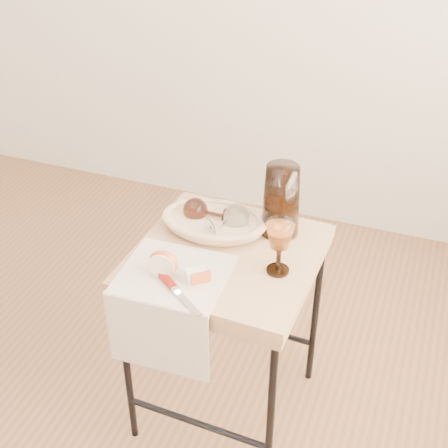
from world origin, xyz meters
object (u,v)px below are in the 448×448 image
at_px(side_table, 226,335).
at_px(wine_goblet, 279,247).
at_px(bread_basket, 214,224).
at_px(apple_half, 164,262).
at_px(table_knife, 177,292).
at_px(goblet_lying_a, 208,213).
at_px(goblet_lying_b, 225,221).
at_px(pitcher, 281,200).
at_px(tea_towel, 174,274).

xyz_separation_m(side_table, wine_goblet, (0.18, -0.03, 0.44)).
relative_size(side_table, bread_basket, 2.30).
height_order(bread_basket, apple_half, apple_half).
distance_m(bread_basket, table_knife, 0.34).
bearing_deg(goblet_lying_a, goblet_lying_b, 156.69).
bearing_deg(goblet_lying_b, wine_goblet, -86.08).
bearing_deg(goblet_lying_a, pitcher, -166.58).
xyz_separation_m(tea_towel, wine_goblet, (0.28, 0.13, 0.09)).
bearing_deg(tea_towel, goblet_lying_b, 71.24).
height_order(bread_basket, wine_goblet, wine_goblet).
distance_m(wine_goblet, apple_half, 0.34).
xyz_separation_m(bread_basket, table_knife, (0.02, -0.34, -0.01)).
height_order(side_table, goblet_lying_b, goblet_lying_b).
bearing_deg(goblet_lying_a, bread_basket, 153.76).
bearing_deg(goblet_lying_a, wine_goblet, 152.51).
xyz_separation_m(apple_half, table_knife, (0.07, -0.07, -0.03)).
xyz_separation_m(pitcher, apple_half, (-0.26, -0.34, -0.07)).
distance_m(goblet_lying_a, table_knife, 0.36).
relative_size(bread_basket, apple_half, 3.45).
bearing_deg(side_table, wine_goblet, -10.84).
relative_size(side_table, wine_goblet, 4.00).
relative_size(bread_basket, goblet_lying_b, 2.18).
height_order(side_table, pitcher, pitcher).
xyz_separation_m(bread_basket, apple_half, (-0.05, -0.27, 0.02)).
bearing_deg(bread_basket, pitcher, 13.78).
xyz_separation_m(tea_towel, bread_basket, (0.03, 0.26, 0.02)).
bearing_deg(goblet_lying_b, table_knife, -151.16).
xyz_separation_m(goblet_lying_a, goblet_lying_b, (0.07, -0.03, 0.00)).
distance_m(goblet_lying_a, goblet_lying_b, 0.08).
distance_m(side_table, wine_goblet, 0.48).
relative_size(tea_towel, goblet_lying_b, 2.24).
bearing_deg(goblet_lying_b, tea_towel, -163.23).
height_order(goblet_lying_b, wine_goblet, wine_goblet).
height_order(goblet_lying_a, pitcher, pitcher).
distance_m(tea_towel, apple_half, 0.05).
xyz_separation_m(pitcher, wine_goblet, (0.05, -0.20, -0.03)).
distance_m(side_table, bread_basket, 0.40).
bearing_deg(goblet_lying_a, apple_half, 84.97).
distance_m(goblet_lying_b, table_knife, 0.33).
bearing_deg(wine_goblet, side_table, 169.16).
relative_size(goblet_lying_a, wine_goblet, 0.75).
xyz_separation_m(goblet_lying_b, wine_goblet, (0.21, -0.12, 0.03)).
distance_m(goblet_lying_a, wine_goblet, 0.32).
bearing_deg(goblet_lying_b, pitcher, -28.52).
height_order(goblet_lying_b, apple_half, goblet_lying_b).
height_order(goblet_lying_a, goblet_lying_b, goblet_lying_b).
height_order(bread_basket, table_knife, bread_basket).
height_order(side_table, wine_goblet, wine_goblet).
xyz_separation_m(side_table, tea_towel, (-0.11, -0.16, 0.36)).
relative_size(goblet_lying_a, apple_half, 1.50).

